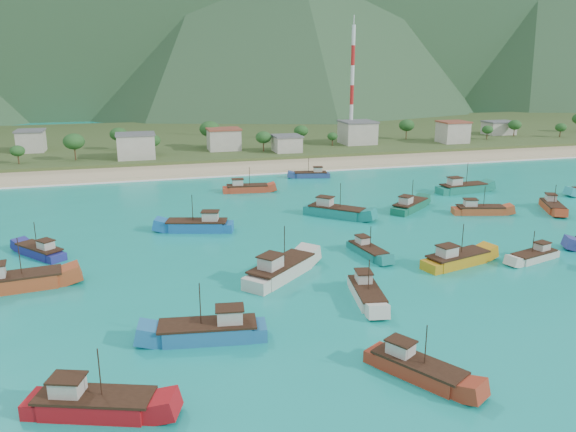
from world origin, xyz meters
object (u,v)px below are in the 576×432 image
object	(u,v)px
boat_28	(335,212)
boat_29	(311,175)
boat_19	(198,226)
boat_31	(552,207)
radio_tower	(352,85)
boat_2	(246,189)
boat_1	(479,211)
boat_30	(210,332)
boat_11	(457,260)
boat_27	(462,189)
boat_7	(15,283)
boat_25	(366,294)
boat_6	(281,271)
boat_4	(416,369)
boat_0	(93,405)
boat_18	(410,206)
boat_13	(534,257)
boat_15	(40,252)

from	to	relation	value
boat_28	boat_29	distance (m)	36.92
boat_19	boat_31	distance (m)	68.79
boat_29	boat_28	bearing A→B (deg)	-179.36
radio_tower	boat_2	distance (m)	77.60
boat_1	boat_30	world-z (taller)	boat_30
radio_tower	boat_31	bearing A→B (deg)	-85.74
boat_11	boat_28	xyz separation A→B (m)	(-7.57, 29.36, 0.09)
boat_27	boat_11	bearing A→B (deg)	-37.56
boat_7	boat_25	size ratio (longest dim) A/B	1.24
boat_28	boat_31	distance (m)	43.22
boat_6	boat_25	size ratio (longest dim) A/B	1.18
radio_tower	boat_27	bearing A→B (deg)	-91.37
boat_19	boat_2	bearing A→B (deg)	-11.18
boat_2	boat_4	size ratio (longest dim) A/B	1.04
boat_27	boat_28	bearing A→B (deg)	-76.12
boat_2	boat_19	world-z (taller)	boat_19
boat_0	boat_29	world-z (taller)	boat_0
boat_1	boat_2	distance (m)	49.65
radio_tower	boat_4	world-z (taller)	radio_tower
boat_18	boat_11	bearing A→B (deg)	-53.22
boat_11	boat_25	xyz separation A→B (m)	(-17.17, -7.47, -0.12)
radio_tower	boat_31	distance (m)	91.95
boat_1	boat_28	size ratio (longest dim) A/B	0.94
boat_30	radio_tower	bearing A→B (deg)	-19.57
boat_7	boat_28	bearing A→B (deg)	105.73
boat_0	boat_2	distance (m)	82.12
boat_4	boat_27	size ratio (longest dim) A/B	0.83
boat_2	boat_7	distance (m)	61.21
radio_tower	boat_1	distance (m)	90.71
boat_29	boat_4	bearing A→B (deg)	179.61
boat_2	boat_30	xyz separation A→B (m)	(-17.52, -66.70, 0.15)
boat_13	boat_31	world-z (taller)	boat_31
boat_19	boat_31	bearing A→B (deg)	-77.99
boat_19	boat_30	distance (m)	39.81
boat_0	boat_30	bearing A→B (deg)	152.16
radio_tower	boat_31	size ratio (longest dim) A/B	3.84
boat_7	boat_11	distance (m)	59.87
boat_0	boat_13	bearing A→B (deg)	129.35
boat_15	boat_18	world-z (taller)	boat_18
boat_25	boat_4	bearing A→B (deg)	91.78
boat_27	boat_2	bearing A→B (deg)	-110.46
boat_28	boat_31	world-z (taller)	boat_28
boat_4	boat_30	world-z (taller)	boat_30
boat_11	boat_15	size ratio (longest dim) A/B	1.25
boat_2	boat_19	distance (m)	30.43
boat_1	boat_2	bearing A→B (deg)	-112.85
boat_0	boat_18	bearing A→B (deg)	152.65
boat_15	boat_30	bearing A→B (deg)	-96.80
boat_0	boat_6	distance (m)	33.97
boat_7	boat_29	world-z (taller)	boat_7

